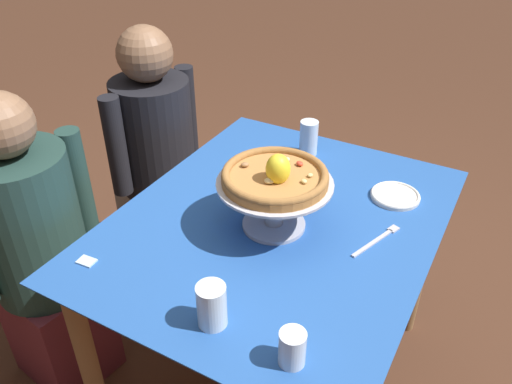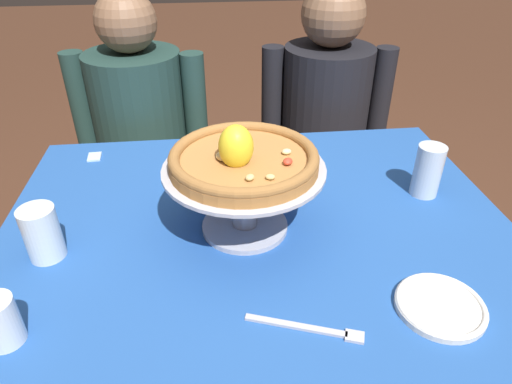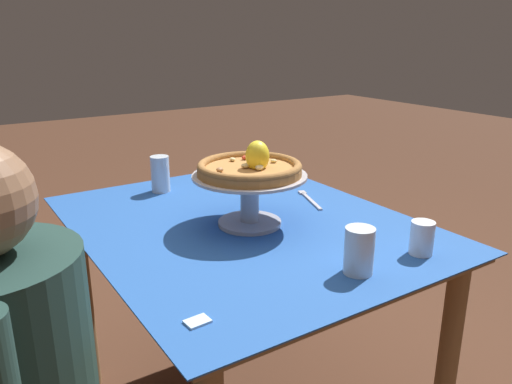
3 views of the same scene
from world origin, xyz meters
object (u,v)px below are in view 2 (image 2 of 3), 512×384
at_px(water_glass_front_left, 1,324).
at_px(diner_right, 322,146).
at_px(water_glass_side_right, 427,173).
at_px(water_glass_side_left, 43,236).
at_px(diner_left, 147,161).
at_px(pizza, 243,158).
at_px(dinner_fork, 311,329).
at_px(sugar_packet, 94,157).
at_px(pizza_stand, 244,190).
at_px(side_plate, 440,305).

distance_m(water_glass_front_left, diner_right, 1.32).
height_order(water_glass_side_right, water_glass_front_left, water_glass_side_right).
relative_size(water_glass_side_left, diner_right, 0.10).
bearing_deg(diner_left, water_glass_front_left, -96.49).
bearing_deg(diner_right, pizza, -116.19).
relative_size(pizza, dinner_fork, 1.54).
relative_size(water_glass_side_left, diner_left, 0.10).
bearing_deg(water_glass_front_left, sugar_packet, 87.85).
relative_size(pizza_stand, diner_right, 0.29).
xyz_separation_m(water_glass_side_left, water_glass_front_left, (-0.01, -0.22, -0.01)).
bearing_deg(water_glass_side_right, dinner_fork, -133.41).
distance_m(pizza, diner_left, 0.88).
height_order(pizza, diner_right, diner_right).
bearing_deg(sugar_packet, water_glass_side_right, -18.33).
relative_size(water_glass_side_right, sugar_packet, 2.63).
xyz_separation_m(sugar_packet, diner_left, (0.09, 0.35, -0.21)).
height_order(pizza_stand, water_glass_side_right, pizza_stand).
distance_m(dinner_fork, diner_right, 1.12).
relative_size(water_glass_side_right, dinner_fork, 0.66).
distance_m(pizza, side_plate, 0.46).
height_order(water_glass_side_left, side_plate, water_glass_side_left).
bearing_deg(dinner_fork, sugar_packet, 125.65).
height_order(pizza, sugar_packet, pizza).
bearing_deg(dinner_fork, pizza_stand, 106.07).
bearing_deg(water_glass_side_left, dinner_fork, -26.67).
distance_m(pizza_stand, water_glass_side_left, 0.42).
xyz_separation_m(water_glass_side_right, diner_left, (-0.77, 0.63, -0.26)).
height_order(pizza_stand, pizza, pizza).
relative_size(pizza, sugar_packet, 6.17).
distance_m(pizza_stand, diner_right, 0.90).
bearing_deg(pizza, dinner_fork, -73.60).
xyz_separation_m(water_glass_side_left, dinner_fork, (0.50, -0.25, -0.05)).
bearing_deg(sugar_packet, dinner_fork, -54.35).
bearing_deg(side_plate, dinner_fork, -175.07).
relative_size(water_glass_side_left, water_glass_side_right, 0.88).
xyz_separation_m(water_glass_side_left, diner_right, (0.79, 0.81, -0.25)).
relative_size(pizza, diner_left, 0.27).
xyz_separation_m(water_glass_side_right, sugar_packet, (-0.86, 0.28, -0.06)).
distance_m(water_glass_side_left, side_plate, 0.78).
height_order(water_glass_side_left, dinner_fork, water_glass_side_left).
distance_m(dinner_fork, diner_left, 1.12).
bearing_deg(pizza, diner_left, 113.05).
height_order(water_glass_side_left, diner_left, diner_left).
bearing_deg(water_glass_side_left, sugar_packet, 88.10).
xyz_separation_m(pizza, diner_right, (0.37, 0.76, -0.38)).
height_order(water_glass_side_right, dinner_fork, water_glass_side_right).
xyz_separation_m(dinner_fork, diner_left, (-0.40, 1.03, -0.21)).
bearing_deg(diner_right, water_glass_side_left, -134.26).
bearing_deg(dinner_fork, water_glass_side_right, 46.59).
bearing_deg(dinner_fork, side_plate, 4.93).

